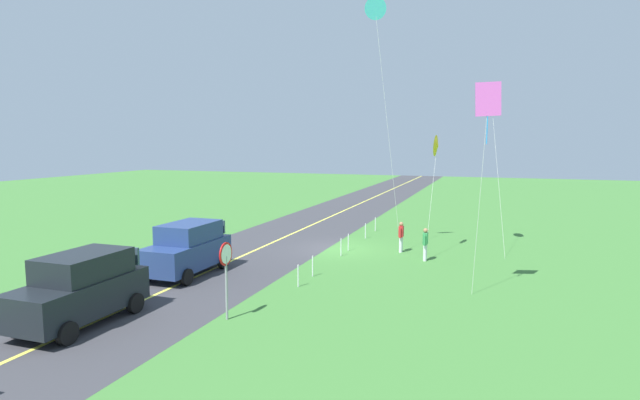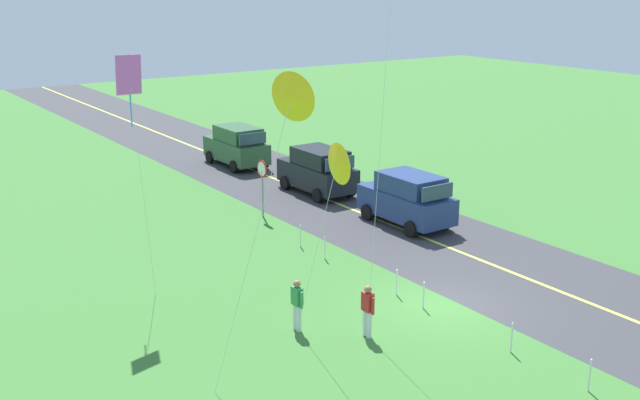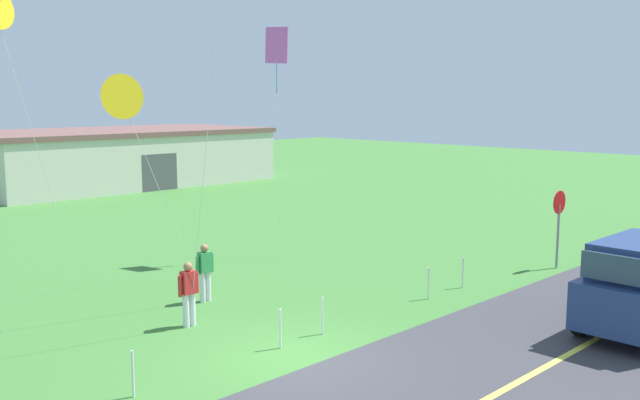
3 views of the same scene
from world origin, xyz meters
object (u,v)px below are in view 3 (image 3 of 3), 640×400
person_adult_near (205,271)px  warehouse_distant (118,156)px  person_adult_companion (189,292)px  kite_green_far (277,49)px  stop_sign (559,214)px  kite_red_low (121,97)px

person_adult_near → warehouse_distant: warehouse_distant is taller
person_adult_companion → kite_green_far: size_ratio=0.20×
person_adult_companion → person_adult_near: bearing=-41.9°
person_adult_companion → kite_green_far: (6.61, 4.22, 6.29)m
stop_sign → warehouse_distant: bearing=87.6°
kite_green_far → warehouse_distant: kite_green_far is taller
stop_sign → kite_red_low: size_ratio=0.42×
person_adult_near → kite_green_far: bearing=-80.7°
kite_green_far → warehouse_distant: (6.62, 23.21, -5.39)m
kite_green_far → stop_sign: bearing=-55.5°
kite_green_far → warehouse_distant: 24.73m
person_adult_companion → kite_green_far: 10.05m
kite_red_low → warehouse_distant: 29.55m
person_adult_near → warehouse_distant: bearing=-43.4°
stop_sign → kite_red_low: kite_red_low is taller
kite_red_low → warehouse_distant: bearing=61.7°
person_adult_near → kite_green_far: 8.55m
stop_sign → person_adult_near: (-10.39, 4.96, -0.94)m
kite_red_low → kite_green_far: size_ratio=0.77×
warehouse_distant → kite_green_far: bearing=-105.9°
stop_sign → warehouse_distant: 30.96m
kite_green_far → warehouse_distant: bearing=74.1°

